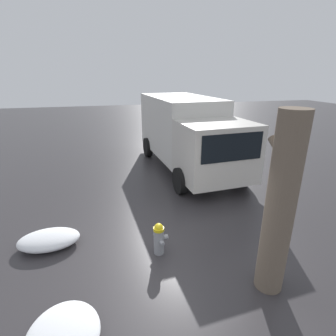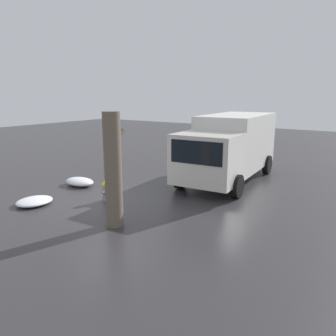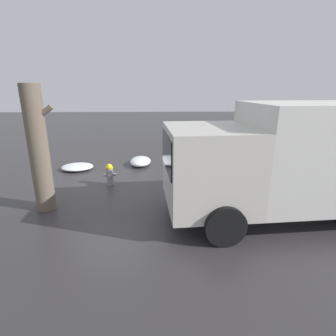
% 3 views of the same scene
% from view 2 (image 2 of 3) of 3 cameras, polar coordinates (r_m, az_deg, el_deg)
% --- Properties ---
extents(ground_plane, '(60.00, 60.00, 0.00)m').
position_cam_2_polar(ground_plane, '(12.24, -10.71, -5.70)').
color(ground_plane, '#333033').
extents(fire_hydrant, '(0.44, 0.34, 0.76)m').
position_cam_2_polar(fire_hydrant, '(12.12, -10.77, -3.96)').
color(fire_hydrant, gray).
rests_on(fire_hydrant, ground_plane).
extents(tree_trunk, '(0.77, 0.51, 3.36)m').
position_cam_2_polar(tree_trunk, '(9.55, -9.53, -0.33)').
color(tree_trunk, '#6B5B4C').
rests_on(tree_trunk, ground_plane).
extents(delivery_truck, '(6.97, 3.02, 2.91)m').
position_cam_2_polar(delivery_truck, '(14.99, 10.81, 3.92)').
color(delivery_truck, beige).
rests_on(delivery_truck, ground_plane).
extents(snow_pile_by_hydrant, '(0.90, 1.39, 0.33)m').
position_cam_2_polar(snow_pile_by_hydrant, '(14.51, -15.13, -2.32)').
color(snow_pile_by_hydrant, white).
rests_on(snow_pile_by_hydrant, ground_plane).
extents(snow_pile_curbside, '(1.28, 1.11, 0.23)m').
position_cam_2_polar(snow_pile_curbside, '(12.60, -22.24, -5.37)').
color(snow_pile_curbside, white).
rests_on(snow_pile_curbside, ground_plane).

